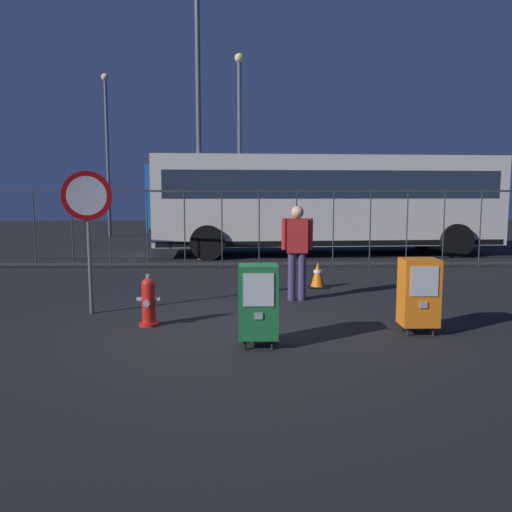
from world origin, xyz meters
name	(u,v)px	position (x,y,z in m)	size (l,w,h in m)	color
ground_plane	(236,331)	(0.00, 0.00, 0.00)	(60.00, 60.00, 0.00)	black
fire_hydrant	(149,302)	(-1.25, 0.34, 0.35)	(0.33, 0.32, 0.75)	red
newspaper_box_primary	(258,301)	(0.29, -0.71, 0.57)	(0.48, 0.42, 1.02)	black
newspaper_box_secondary	(419,292)	(2.46, -0.14, 0.57)	(0.48, 0.42, 1.02)	black
stop_sign	(88,212)	(-2.30, 1.12, 1.60)	(0.71, 0.31, 2.23)	#4C4F54
pedestrian	(297,247)	(1.04, 2.10, 0.95)	(0.55, 0.22, 1.67)	#382D51
traffic_cone	(318,275)	(1.58, 3.32, 0.26)	(0.36, 0.36, 0.53)	black
fence_barrier	(241,228)	(0.00, 6.22, 1.02)	(18.03, 0.04, 2.00)	#2D2D33
bus_near	(326,199)	(2.62, 9.22, 1.71)	(10.64, 3.34, 3.00)	beige
bus_far	(281,198)	(1.55, 14.21, 1.71)	(10.63, 3.27, 3.00)	#19519E
street_light_near_left	(198,98)	(-1.18, 7.90, 4.54)	(0.32, 0.32, 7.93)	#4C4F54
street_light_near_right	(240,136)	(-0.08, 11.00, 3.82)	(0.32, 0.32, 6.55)	#4C4F54
street_light_far_left	(107,143)	(-5.87, 15.94, 4.05)	(0.32, 0.32, 6.98)	#4C4F54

